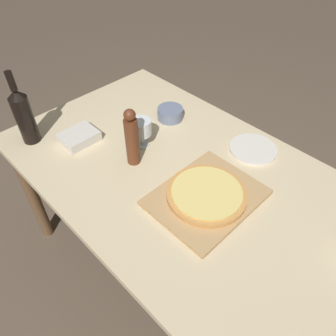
# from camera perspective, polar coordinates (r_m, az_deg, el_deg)

# --- Properties ---
(ground_plane) EXTENTS (12.00, 12.00, 0.00)m
(ground_plane) POSITION_cam_1_polar(r_m,az_deg,el_deg) (1.89, 2.21, -17.02)
(ground_plane) COLOR brown
(dining_table) EXTENTS (0.92, 1.57, 0.73)m
(dining_table) POSITION_cam_1_polar(r_m,az_deg,el_deg) (1.36, 2.95, -3.77)
(dining_table) COLOR #CCB78E
(dining_table) RESTS_ON ground_plane
(cutting_board) EXTENTS (0.40, 0.31, 0.02)m
(cutting_board) POSITION_cam_1_polar(r_m,az_deg,el_deg) (1.22, 6.67, -5.08)
(cutting_board) COLOR tan
(cutting_board) RESTS_ON dining_table
(pizza) EXTENTS (0.29, 0.29, 0.02)m
(pizza) POSITION_cam_1_polar(r_m,az_deg,el_deg) (1.20, 6.75, -4.44)
(pizza) COLOR #C68947
(pizza) RESTS_ON cutting_board
(wine_bottle) EXTENTS (0.08, 0.08, 0.33)m
(wine_bottle) POSITION_cam_1_polar(r_m,az_deg,el_deg) (1.51, -23.84, 8.41)
(wine_bottle) COLOR black
(wine_bottle) RESTS_ON dining_table
(pepper_mill) EXTENTS (0.05, 0.05, 0.25)m
(pepper_mill) POSITION_cam_1_polar(r_m,az_deg,el_deg) (1.28, -6.32, 5.15)
(pepper_mill) COLOR #5B2D19
(pepper_mill) RESTS_ON dining_table
(wine_glass) EXTENTS (0.09, 0.09, 0.13)m
(wine_glass) POSITION_cam_1_polar(r_m,az_deg,el_deg) (1.38, -4.73, 6.97)
(wine_glass) COLOR silver
(wine_glass) RESTS_ON dining_table
(small_bowl) EXTENTS (0.12, 0.12, 0.06)m
(small_bowl) POSITION_cam_1_polar(r_m,az_deg,el_deg) (1.58, 0.39, 9.48)
(small_bowl) COLOR slate
(small_bowl) RESTS_ON dining_table
(dinner_plate) EXTENTS (0.20, 0.20, 0.01)m
(dinner_plate) POSITION_cam_1_polar(r_m,az_deg,el_deg) (1.45, 14.60, 3.22)
(dinner_plate) COLOR silver
(dinner_plate) RESTS_ON dining_table
(food_container) EXTENTS (0.15, 0.13, 0.04)m
(food_container) POSITION_cam_1_polar(r_m,az_deg,el_deg) (1.50, -15.23, 5.24)
(food_container) COLOR beige
(food_container) RESTS_ON dining_table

